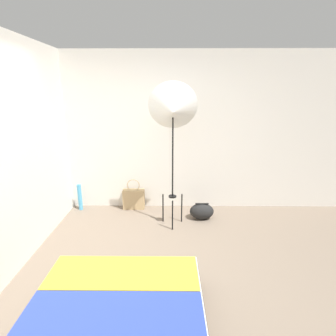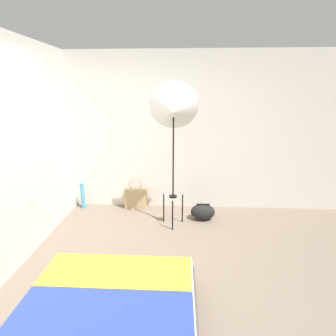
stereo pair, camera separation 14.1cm
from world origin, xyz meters
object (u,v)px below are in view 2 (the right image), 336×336
at_px(tote_bag, 136,198).
at_px(paper_roll, 83,196).
at_px(duffel_bag, 203,212).
at_px(photo_umbrella, 173,110).

bearing_deg(tote_bag, paper_roll, -176.49).
bearing_deg(paper_roll, duffel_bag, -8.91).
xyz_separation_m(photo_umbrella, paper_roll, (-1.58, 0.51, -1.50)).
height_order(photo_umbrella, tote_bag, photo_umbrella).
height_order(duffel_bag, paper_roll, paper_roll).
distance_m(duffel_bag, paper_roll, 2.08).
height_order(photo_umbrella, paper_roll, photo_umbrella).
relative_size(duffel_bag, paper_roll, 0.83).
distance_m(photo_umbrella, tote_bag, 1.78).
bearing_deg(paper_roll, photo_umbrella, -17.78).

